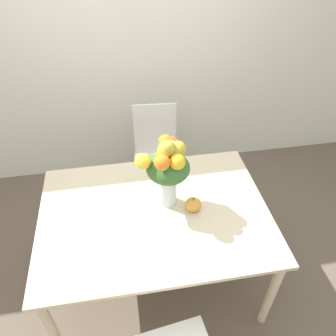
{
  "coord_description": "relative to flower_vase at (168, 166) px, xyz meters",
  "views": [
    {
      "loc": [
        -0.16,
        -1.49,
        2.47
      ],
      "look_at": [
        0.11,
        0.08,
        1.09
      ],
      "focal_mm": 35.0,
      "sensor_mm": 36.0,
      "label": 1
    }
  ],
  "objects": [
    {
      "name": "dining_table",
      "position": [
        -0.11,
        -0.09,
        -0.41
      ],
      "size": [
        1.56,
        1.13,
        0.78
      ],
      "color": "beige",
      "rests_on": "ground_plane"
    },
    {
      "name": "pumpkin",
      "position": [
        0.16,
        -0.1,
        -0.28
      ],
      "size": [
        0.11,
        0.11,
        0.1
      ],
      "color": "gold",
      "rests_on": "dining_table"
    },
    {
      "name": "flower_vase",
      "position": [
        0.0,
        0.0,
        0.0
      ],
      "size": [
        0.36,
        0.3,
        0.53
      ],
      "color": "silver",
      "rests_on": "dining_table"
    },
    {
      "name": "wall_back",
      "position": [
        -0.11,
        1.42,
        0.24
      ],
      "size": [
        8.0,
        0.06,
        2.7
      ],
      "color": "silver",
      "rests_on": "ground_plane"
    },
    {
      "name": "dining_chair_near_window",
      "position": [
        0.03,
        0.85,
        -0.59
      ],
      "size": [
        0.45,
        0.45,
        1.01
      ],
      "rotation": [
        0.0,
        0.0,
        -0.07
      ],
      "color": "white",
      "rests_on": "ground_plane"
    },
    {
      "name": "ground_plane",
      "position": [
        -0.11,
        -0.09,
        -1.11
      ],
      "size": [
        12.0,
        12.0,
        0.0
      ],
      "primitive_type": "plane",
      "color": "brown"
    }
  ]
}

